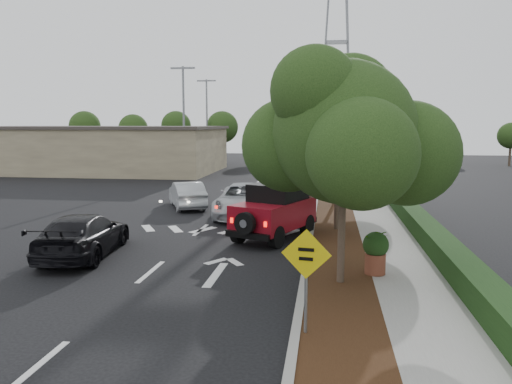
% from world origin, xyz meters
% --- Properties ---
extents(ground, '(120.00, 120.00, 0.00)m').
position_xyz_m(ground, '(0.00, 0.00, 0.00)').
color(ground, black).
rests_on(ground, ground).
extents(curb, '(0.20, 70.00, 0.15)m').
position_xyz_m(curb, '(4.60, 12.00, 0.07)').
color(curb, '#9E9B93').
rests_on(curb, ground).
extents(planting_strip, '(1.80, 70.00, 0.12)m').
position_xyz_m(planting_strip, '(5.60, 12.00, 0.06)').
color(planting_strip, black).
rests_on(planting_strip, ground).
extents(sidewalk, '(2.00, 70.00, 0.12)m').
position_xyz_m(sidewalk, '(7.50, 12.00, 0.06)').
color(sidewalk, gray).
rests_on(sidewalk, ground).
extents(hedge, '(0.80, 70.00, 0.80)m').
position_xyz_m(hedge, '(8.90, 12.00, 0.40)').
color(hedge, black).
rests_on(hedge, ground).
extents(commercial_building, '(22.00, 12.00, 4.00)m').
position_xyz_m(commercial_building, '(-16.00, 30.00, 2.00)').
color(commercial_building, '#7D7056').
rests_on(commercial_building, ground).
extents(transmission_tower, '(7.00, 4.00, 28.00)m').
position_xyz_m(transmission_tower, '(6.00, 48.00, 0.00)').
color(transmission_tower, slate).
rests_on(transmission_tower, ground).
extents(street_tree_near, '(3.80, 3.80, 5.92)m').
position_xyz_m(street_tree_near, '(5.60, -0.50, 0.00)').
color(street_tree_near, '#193210').
rests_on(street_tree_near, ground).
extents(street_tree_mid, '(3.20, 3.20, 5.32)m').
position_xyz_m(street_tree_mid, '(5.60, 6.50, 0.00)').
color(street_tree_mid, '#193210').
rests_on(street_tree_mid, ground).
extents(street_tree_far, '(3.40, 3.40, 5.62)m').
position_xyz_m(street_tree_far, '(5.60, 13.00, 0.00)').
color(street_tree_far, '#193210').
rests_on(street_tree_far, ground).
extents(light_pole_a, '(2.00, 0.22, 9.00)m').
position_xyz_m(light_pole_a, '(-6.50, 26.00, 0.00)').
color(light_pole_a, slate).
rests_on(light_pole_a, ground).
extents(light_pole_b, '(2.00, 0.22, 9.00)m').
position_xyz_m(light_pole_b, '(-7.50, 38.00, 0.00)').
color(light_pole_b, slate).
rests_on(light_pole_b, ground).
extents(red_jeep, '(3.17, 4.35, 2.13)m').
position_xyz_m(red_jeep, '(3.28, 5.05, 1.08)').
color(red_jeep, black).
rests_on(red_jeep, ground).
extents(silver_suv_ahead, '(2.92, 5.73, 1.55)m').
position_xyz_m(silver_suv_ahead, '(1.29, 9.39, 0.77)').
color(silver_suv_ahead, '#B4B7BC').
rests_on(silver_suv_ahead, ground).
extents(black_suv_oncoming, '(2.54, 5.11, 1.43)m').
position_xyz_m(black_suv_oncoming, '(-2.86, 1.46, 0.71)').
color(black_suv_oncoming, black).
rests_on(black_suv_oncoming, ground).
extents(silver_sedan_oncoming, '(3.08, 4.41, 1.38)m').
position_xyz_m(silver_sedan_oncoming, '(-2.13, 11.42, 0.69)').
color(silver_sedan_oncoming, '#B3B7BB').
rests_on(silver_sedan_oncoming, ground).
extents(parked_suv, '(4.79, 3.08, 1.52)m').
position_xyz_m(parked_suv, '(-10.00, 26.21, 0.76)').
color(parked_suv, '#9EA1A5').
rests_on(parked_suv, ground).
extents(speed_hump_sign, '(1.02, 0.16, 2.19)m').
position_xyz_m(speed_hump_sign, '(4.80, -4.02, 1.52)').
color(speed_hump_sign, slate).
rests_on(speed_hump_sign, ground).
extents(terracotta_planter, '(0.74, 0.74, 1.29)m').
position_xyz_m(terracotta_planter, '(6.60, 0.36, 0.87)').
color(terracotta_planter, brown).
rests_on(terracotta_planter, ground).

